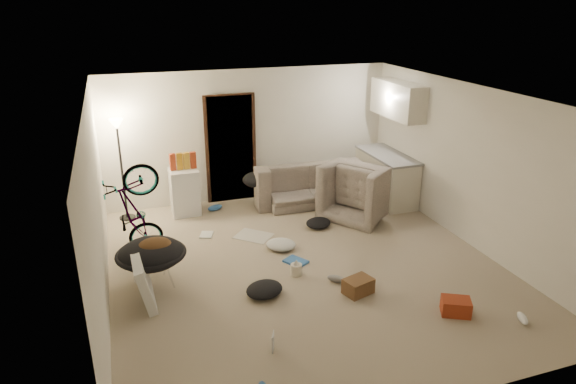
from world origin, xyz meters
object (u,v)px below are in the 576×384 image
object	(u,v)px
sofa	(305,186)
drink_case_a	(358,286)
kitchen_counter	(386,178)
drink_case_b	(456,306)
tv_box	(143,277)
floor_lamp	(119,148)
armchair	(363,195)
juicer	(296,269)
saucer_chair	(152,260)
mini_fridge	(185,192)
bicycle	(136,232)

from	to	relation	value
sofa	drink_case_a	world-z (taller)	sofa
kitchen_counter	sofa	bearing A→B (deg)	163.33
drink_case_b	tv_box	bearing A→B (deg)	-176.18
floor_lamp	armchair	bearing A→B (deg)	-15.69
tv_box	drink_case_a	bearing A→B (deg)	-17.45
armchair	drink_case_a	size ratio (longest dim) A/B	3.02
armchair	juicer	distance (m)	2.58
kitchen_counter	saucer_chair	size ratio (longest dim) A/B	1.59
drink_case_b	saucer_chair	bearing A→B (deg)	179.15
sofa	juicer	xyz separation A→B (m)	(-1.14, -2.67, -0.20)
mini_fridge	drink_case_a	bearing A→B (deg)	-63.49
drink_case_a	mini_fridge	bearing A→B (deg)	99.96
mini_fridge	drink_case_a	size ratio (longest dim) A/B	2.26
floor_lamp	bicycle	world-z (taller)	floor_lamp
bicycle	tv_box	bearing A→B (deg)	177.73
armchair	bicycle	size ratio (longest dim) A/B	0.74
kitchen_counter	sofa	xyz separation A→B (m)	(-1.50, 0.45, -0.14)
armchair	drink_case_a	xyz separation A→B (m)	(-1.28, -2.44, -0.26)
bicycle	drink_case_a	distance (m)	3.42
armchair	saucer_chair	xyz separation A→B (m)	(-3.85, -1.36, 0.03)
tv_box	sofa	bearing A→B (deg)	37.72
armchair	saucer_chair	distance (m)	4.08
armchair	floor_lamp	bearing A→B (deg)	39.74
armchair	tv_box	world-z (taller)	armchair
mini_fridge	drink_case_b	world-z (taller)	mini_fridge
saucer_chair	mini_fridge	bearing A→B (deg)	71.84
kitchen_counter	tv_box	distance (m)	5.20
mini_fridge	drink_case_b	size ratio (longest dim) A/B	2.40
mini_fridge	drink_case_a	world-z (taller)	mini_fridge
floor_lamp	tv_box	size ratio (longest dim) A/B	1.90
floor_lamp	kitchen_counter	size ratio (longest dim) A/B	1.21
sofa	mini_fridge	world-z (taller)	mini_fridge
sofa	bicycle	distance (m)	3.49
kitchen_counter	bicycle	world-z (taller)	kitchen_counter
kitchen_counter	saucer_chair	world-z (taller)	kitchen_counter
tv_box	drink_case_a	size ratio (longest dim) A/B	2.56
floor_lamp	sofa	world-z (taller)	floor_lamp
armchair	tv_box	xyz separation A→B (m)	(-3.99, -1.65, -0.05)
floor_lamp	saucer_chair	world-z (taller)	floor_lamp
sofa	juicer	world-z (taller)	sofa
kitchen_counter	drink_case_b	distance (m)	3.94
floor_lamp	armchair	distance (m)	4.36
sofa	saucer_chair	bearing A→B (deg)	38.59
bicycle	juicer	bearing A→B (deg)	-124.98
floor_lamp	saucer_chair	distance (m)	2.68
drink_case_b	juicer	world-z (taller)	juicer
armchair	juicer	bearing A→B (deg)	97.49
mini_fridge	drink_case_b	bearing A→B (deg)	-58.26
drink_case_a	drink_case_b	size ratio (longest dim) A/B	1.06
mini_fridge	tv_box	world-z (taller)	mini_fridge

